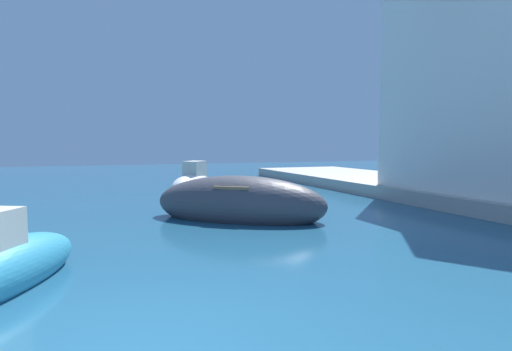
# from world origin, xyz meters

# --- Properties ---
(quay_promenade) EXTENTS (44.00, 32.00, 0.50)m
(quay_promenade) POSITION_xyz_m (4.32, -0.37, 0.25)
(quay_promenade) COLOR #ADA89E
(quay_promenade) RESTS_ON ground
(moored_boat_1) EXTENTS (2.90, 3.20, 1.66)m
(moored_boat_1) POSITION_xyz_m (3.55, 13.58, 0.39)
(moored_boat_1) COLOR white
(moored_boat_1) RESTS_ON ground
(moored_boat_2) EXTENTS (5.12, 4.54, 1.63)m
(moored_boat_2) POSITION_xyz_m (3.47, 6.85, 0.45)
(moored_boat_2) COLOR #3F3F47
(moored_boat_2) RESTS_ON ground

